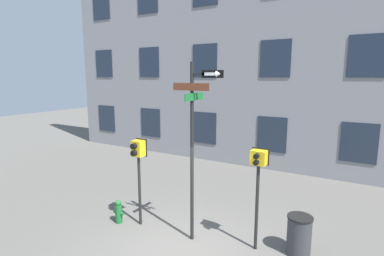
{
  "coord_description": "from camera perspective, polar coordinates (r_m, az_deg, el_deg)",
  "views": [
    {
      "loc": [
        3.57,
        -5.52,
        4.23
      ],
      "look_at": [
        -0.11,
        0.77,
        2.97
      ],
      "focal_mm": 28.0,
      "sensor_mm": 36.0,
      "label": 1
    }
  ],
  "objects": [
    {
      "name": "trash_bin",
      "position": [
        8.03,
        19.73,
        -18.66
      ],
      "size": [
        0.6,
        0.6,
        0.96
      ],
      "color": "#333338",
      "rests_on": "ground_plane"
    },
    {
      "name": "pedestrian_signal_left",
      "position": [
        8.52,
        -10.18,
        -5.63
      ],
      "size": [
        0.38,
        0.4,
        2.51
      ],
      "color": "black",
      "rests_on": "ground_plane"
    },
    {
      "name": "fire_hydrant",
      "position": [
        9.31,
        -13.81,
        -15.24
      ],
      "size": [
        0.36,
        0.2,
        0.69
      ],
      "color": "#196028",
      "rests_on": "ground_plane"
    },
    {
      "name": "building_facade",
      "position": [
        14.16,
        16.25,
        19.26
      ],
      "size": [
        24.0,
        0.63,
        13.3
      ],
      "color": "gray",
      "rests_on": "ground_plane"
    },
    {
      "name": "ground_plane",
      "position": [
        7.82,
        -2.29,
        -22.97
      ],
      "size": [
        60.0,
        60.0,
        0.0
      ],
      "primitive_type": "plane",
      "color": "#595651"
    },
    {
      "name": "pedestrian_signal_right",
      "position": [
        7.35,
        12.5,
        -8.01
      ],
      "size": [
        0.42,
        0.4,
        2.55
      ],
      "color": "black",
      "rests_on": "ground_plane"
    },
    {
      "name": "street_sign_pole",
      "position": [
        7.4,
        0.41,
        -1.91
      ],
      "size": [
        1.33,
        0.86,
        4.58
      ],
      "color": "black",
      "rests_on": "ground_plane"
    }
  ]
}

